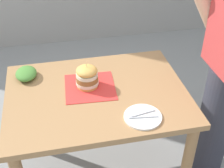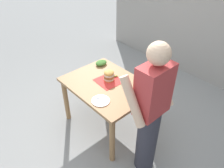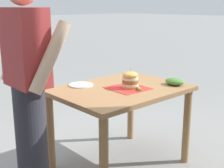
{
  "view_description": "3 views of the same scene",
  "coord_description": "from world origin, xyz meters",
  "px_view_note": "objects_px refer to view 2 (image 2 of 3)",
  "views": [
    {
      "loc": [
        1.56,
        -0.23,
        1.96
      ],
      "look_at": [
        0.0,
        0.1,
        0.81
      ],
      "focal_mm": 50.0,
      "sensor_mm": 36.0,
      "label": 1
    },
    {
      "loc": [
        1.54,
        1.8,
        2.47
      ],
      "look_at": [
        0.0,
        0.1,
        0.81
      ],
      "focal_mm": 35.0,
      "sensor_mm": 36.0,
      "label": 2
    },
    {
      "loc": [
        -1.95,
        1.85,
        1.48
      ],
      "look_at": [
        0.0,
        0.1,
        0.81
      ],
      "focal_mm": 50.0,
      "sensor_mm": 36.0,
      "label": 3
    }
  ],
  "objects_px": {
    "patio_table": "(107,91)",
    "pickle_spear": "(115,76)",
    "sandwich": "(109,75)",
    "side_plate_with_forks": "(101,101)",
    "diner_across_table": "(150,112)",
    "side_salad": "(101,63)"
  },
  "relations": [
    {
      "from": "sandwich",
      "to": "pickle_spear",
      "type": "distance_m",
      "value": 0.12
    },
    {
      "from": "diner_across_table",
      "to": "pickle_spear",
      "type": "bearing_deg",
      "value": -108.82
    },
    {
      "from": "pickle_spear",
      "to": "sandwich",
      "type": "bearing_deg",
      "value": 0.95
    },
    {
      "from": "side_salad",
      "to": "pickle_spear",
      "type": "bearing_deg",
      "value": 78.44
    },
    {
      "from": "sandwich",
      "to": "side_plate_with_forks",
      "type": "bearing_deg",
      "value": 35.84
    },
    {
      "from": "diner_across_table",
      "to": "sandwich",
      "type": "bearing_deg",
      "value": -102.38
    },
    {
      "from": "patio_table",
      "to": "pickle_spear",
      "type": "relative_size",
      "value": 14.28
    },
    {
      "from": "patio_table",
      "to": "diner_across_table",
      "type": "xyz_separation_m",
      "value": [
        0.11,
        0.82,
        0.24
      ]
    },
    {
      "from": "sandwich",
      "to": "side_plate_with_forks",
      "type": "relative_size",
      "value": 0.84
    },
    {
      "from": "side_plate_with_forks",
      "to": "side_salad",
      "type": "distance_m",
      "value": 0.86
    },
    {
      "from": "sandwich",
      "to": "diner_across_table",
      "type": "relative_size",
      "value": 0.11
    },
    {
      "from": "patio_table",
      "to": "side_plate_with_forks",
      "type": "height_order",
      "value": "side_plate_with_forks"
    },
    {
      "from": "sandwich",
      "to": "diner_across_table",
      "type": "height_order",
      "value": "diner_across_table"
    },
    {
      "from": "side_plate_with_forks",
      "to": "pickle_spear",
      "type": "bearing_deg",
      "value": -150.56
    },
    {
      "from": "side_salad",
      "to": "diner_across_table",
      "type": "distance_m",
      "value": 1.32
    },
    {
      "from": "side_plate_with_forks",
      "to": "diner_across_table",
      "type": "xyz_separation_m",
      "value": [
        -0.18,
        0.6,
        0.12
      ]
    },
    {
      "from": "pickle_spear",
      "to": "diner_across_table",
      "type": "xyz_separation_m",
      "value": [
        0.3,
        0.87,
        0.11
      ]
    },
    {
      "from": "side_salad",
      "to": "side_plate_with_forks",
      "type": "bearing_deg",
      "value": 49.8
    },
    {
      "from": "side_plate_with_forks",
      "to": "side_salad",
      "type": "bearing_deg",
      "value": -130.2
    },
    {
      "from": "patio_table",
      "to": "diner_across_table",
      "type": "bearing_deg",
      "value": 82.14
    },
    {
      "from": "sandwich",
      "to": "side_salad",
      "type": "relative_size",
      "value": 1.03
    },
    {
      "from": "pickle_spear",
      "to": "side_salad",
      "type": "bearing_deg",
      "value": -101.56
    }
  ]
}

